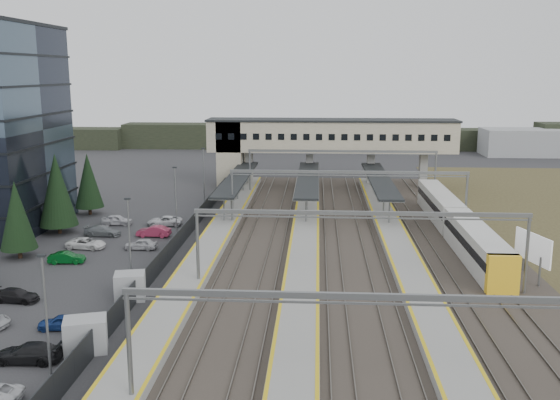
# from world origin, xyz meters

# --- Properties ---
(ground) EXTENTS (220.00, 220.00, 0.00)m
(ground) POSITION_xyz_m (0.00, 0.00, 0.00)
(ground) COLOR #2B2B2D
(ground) RESTS_ON ground
(car_park) EXTENTS (10.46, 44.59, 1.29)m
(car_park) POSITION_xyz_m (-13.82, -6.12, 0.60)
(car_park) COLOR #AFAEB4
(car_park) RESTS_ON ground
(lampposts) EXTENTS (0.50, 53.25, 8.07)m
(lampposts) POSITION_xyz_m (-8.00, 1.25, 4.34)
(lampposts) COLOR slate
(lampposts) RESTS_ON ground
(fence) EXTENTS (0.08, 90.00, 2.00)m
(fence) POSITION_xyz_m (-6.50, 5.00, 1.00)
(fence) COLOR #26282B
(fence) RESTS_ON ground
(relay_cabin_near) EXTENTS (3.30, 2.81, 2.34)m
(relay_cabin_near) POSITION_xyz_m (-7.30, -20.87, 1.17)
(relay_cabin_near) COLOR #949699
(relay_cabin_near) RESTS_ON ground
(relay_cabin_far) EXTENTS (2.87, 2.55, 2.27)m
(relay_cabin_far) POSITION_xyz_m (-7.22, -10.93, 1.13)
(relay_cabin_far) COLOR #949699
(relay_cabin_far) RESTS_ON ground
(rail_corridor) EXTENTS (34.00, 90.00, 0.92)m
(rail_corridor) POSITION_xyz_m (9.34, 5.00, 0.29)
(rail_corridor) COLOR #322C27
(rail_corridor) RESTS_ON ground
(canopies) EXTENTS (23.10, 30.00, 3.28)m
(canopies) POSITION_xyz_m (7.00, 27.00, 3.92)
(canopies) COLOR black
(canopies) RESTS_ON ground
(footbridge) EXTENTS (40.40, 6.40, 11.20)m
(footbridge) POSITION_xyz_m (7.70, 42.00, 7.93)
(footbridge) COLOR tan
(footbridge) RESTS_ON ground
(gantries) EXTENTS (28.40, 62.28, 7.17)m
(gantries) POSITION_xyz_m (12.00, 3.00, 6.00)
(gantries) COLOR slate
(gantries) RESTS_ON ground
(train) EXTENTS (2.71, 37.72, 3.42)m
(train) POSITION_xyz_m (24.00, 9.76, 1.94)
(train) COLOR beige
(train) RESTS_ON ground
(billboard) EXTENTS (1.58, 5.19, 4.42)m
(billboard) POSITION_xyz_m (27.89, -3.95, 2.93)
(billboard) COLOR slate
(billboard) RESTS_ON ground
(treeline_far) EXTENTS (170.00, 19.00, 7.00)m
(treeline_far) POSITION_xyz_m (23.81, 92.28, 2.95)
(treeline_far) COLOR black
(treeline_far) RESTS_ON ground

